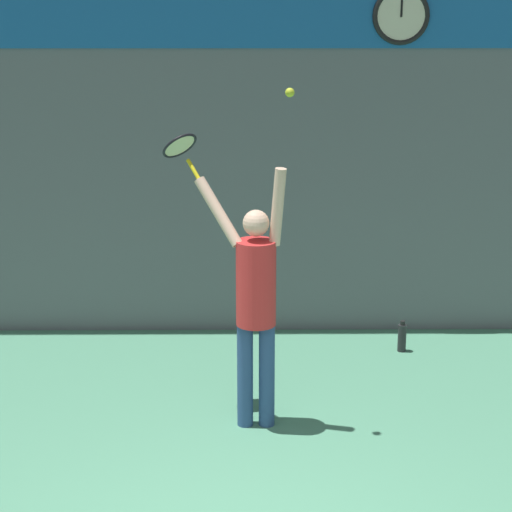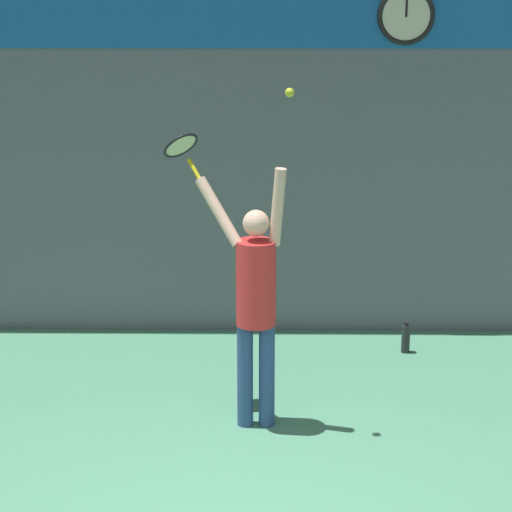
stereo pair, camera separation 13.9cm
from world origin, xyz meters
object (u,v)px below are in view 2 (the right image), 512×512
object	(u,v)px
tennis_player	(255,296)
water_bottle	(406,338)
tennis_racket	(182,147)
tennis_ball	(290,93)
scoreboard_clock	(406,16)

from	to	relation	value
tennis_player	water_bottle	world-z (taller)	tennis_player
tennis_racket	tennis_ball	size ratio (longest dim) A/B	5.54
tennis_ball	water_bottle	world-z (taller)	tennis_ball
tennis_racket	water_bottle	bearing A→B (deg)	30.03
tennis_racket	scoreboard_clock	bearing A→B (deg)	41.39
tennis_ball	water_bottle	size ratio (longest dim) A/B	0.22
tennis_player	water_bottle	xyz separation A→B (m)	(1.47, 1.61, -0.98)
tennis_racket	water_bottle	world-z (taller)	tennis_racket
water_bottle	tennis_racket	bearing A→B (deg)	-149.97
scoreboard_clock	tennis_racket	xyz separation A→B (m)	(-2.02, -1.78, -0.98)
tennis_racket	water_bottle	xyz separation A→B (m)	(2.07, 1.20, -2.10)
scoreboard_clock	tennis_ball	world-z (taller)	scoreboard_clock
tennis_ball	water_bottle	distance (m)	3.34
tennis_player	tennis_ball	world-z (taller)	tennis_ball
tennis_racket	tennis_ball	world-z (taller)	tennis_ball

